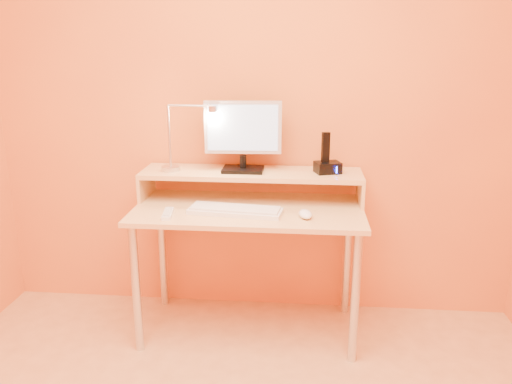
# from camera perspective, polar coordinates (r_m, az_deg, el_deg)

# --- Properties ---
(wall_back) EXTENTS (3.00, 0.04, 2.50)m
(wall_back) POSITION_cam_1_polar(r_m,az_deg,el_deg) (2.91, -0.20, 10.21)
(wall_back) COLOR orange
(wall_back) RESTS_ON floor
(desk_leg_fl) EXTENTS (0.04, 0.04, 0.69)m
(desk_leg_fl) POSITION_cam_1_polar(r_m,az_deg,el_deg) (2.74, -13.09, -10.42)
(desk_leg_fl) COLOR silver
(desk_leg_fl) RESTS_ON floor
(desk_leg_fr) EXTENTS (0.04, 0.04, 0.69)m
(desk_leg_fr) POSITION_cam_1_polar(r_m,az_deg,el_deg) (2.62, 10.89, -11.50)
(desk_leg_fr) COLOR silver
(desk_leg_fr) RESTS_ON floor
(desk_leg_bl) EXTENTS (0.04, 0.04, 0.69)m
(desk_leg_bl) POSITION_cam_1_polar(r_m,az_deg,el_deg) (3.17, -10.31, -6.44)
(desk_leg_bl) COLOR silver
(desk_leg_bl) RESTS_ON floor
(desk_leg_br) EXTENTS (0.04, 0.04, 0.69)m
(desk_leg_br) POSITION_cam_1_polar(r_m,az_deg,el_deg) (3.07, 10.04, -7.18)
(desk_leg_br) COLOR silver
(desk_leg_br) RESTS_ON floor
(desk_lower) EXTENTS (1.20, 0.60, 0.02)m
(desk_lower) POSITION_cam_1_polar(r_m,az_deg,el_deg) (2.71, -0.83, -1.98)
(desk_lower) COLOR #E7B880
(desk_lower) RESTS_ON floor
(shelf_riser_left) EXTENTS (0.02, 0.30, 0.14)m
(shelf_riser_left) POSITION_cam_1_polar(r_m,az_deg,el_deg) (2.95, -12.01, 0.77)
(shelf_riser_left) COLOR #E7B880
(shelf_riser_left) RESTS_ON desk_lower
(shelf_riser_right) EXTENTS (0.02, 0.30, 0.14)m
(shelf_riser_right) POSITION_cam_1_polar(r_m,az_deg,el_deg) (2.84, 11.45, 0.19)
(shelf_riser_right) COLOR #E7B880
(shelf_riser_right) RESTS_ON desk_lower
(desk_shelf) EXTENTS (1.20, 0.30, 0.02)m
(desk_shelf) POSITION_cam_1_polar(r_m,az_deg,el_deg) (2.81, -0.52, 2.07)
(desk_shelf) COLOR #E7B880
(desk_shelf) RESTS_ON desk_lower
(monitor_foot) EXTENTS (0.22, 0.16, 0.02)m
(monitor_foot) POSITION_cam_1_polar(r_m,az_deg,el_deg) (2.81, -1.44, 2.51)
(monitor_foot) COLOR black
(monitor_foot) RESTS_ON desk_shelf
(monitor_neck) EXTENTS (0.04, 0.04, 0.07)m
(monitor_neck) POSITION_cam_1_polar(r_m,az_deg,el_deg) (2.80, -1.45, 3.39)
(monitor_neck) COLOR black
(monitor_neck) RESTS_ON monitor_foot
(monitor_panel) EXTENTS (0.41, 0.06, 0.28)m
(monitor_panel) POSITION_cam_1_polar(r_m,az_deg,el_deg) (2.78, -1.45, 7.16)
(monitor_panel) COLOR #BABAC0
(monitor_panel) RESTS_ON monitor_neck
(monitor_back) EXTENTS (0.37, 0.03, 0.24)m
(monitor_back) POSITION_cam_1_polar(r_m,az_deg,el_deg) (2.80, -1.39, 7.23)
(monitor_back) COLOR black
(monitor_back) RESTS_ON monitor_panel
(monitor_screen) EXTENTS (0.37, 0.02, 0.24)m
(monitor_screen) POSITION_cam_1_polar(r_m,az_deg,el_deg) (2.76, -1.49, 7.10)
(monitor_screen) COLOR #98B4DA
(monitor_screen) RESTS_ON monitor_panel
(lamp_base) EXTENTS (0.10, 0.10, 0.02)m
(lamp_base) POSITION_cam_1_polar(r_m,az_deg,el_deg) (2.85, -9.40, 2.58)
(lamp_base) COLOR silver
(lamp_base) RESTS_ON desk_shelf
(lamp_post) EXTENTS (0.01, 0.01, 0.33)m
(lamp_post) POSITION_cam_1_polar(r_m,az_deg,el_deg) (2.82, -9.57, 6.09)
(lamp_post) COLOR silver
(lamp_post) RESTS_ON lamp_base
(lamp_arm) EXTENTS (0.24, 0.01, 0.01)m
(lamp_arm) POSITION_cam_1_polar(r_m,az_deg,el_deg) (2.77, -7.29, 9.45)
(lamp_arm) COLOR silver
(lamp_arm) RESTS_ON lamp_post
(lamp_head) EXTENTS (0.04, 0.04, 0.03)m
(lamp_head) POSITION_cam_1_polar(r_m,az_deg,el_deg) (2.75, -4.80, 9.15)
(lamp_head) COLOR silver
(lamp_head) RESTS_ON lamp_arm
(lamp_bulb) EXTENTS (0.03, 0.03, 0.00)m
(lamp_bulb) POSITION_cam_1_polar(r_m,az_deg,el_deg) (2.75, -4.80, 8.82)
(lamp_bulb) COLOR #FFEAC6
(lamp_bulb) RESTS_ON lamp_head
(phone_dock) EXTENTS (0.15, 0.14, 0.06)m
(phone_dock) POSITION_cam_1_polar(r_m,az_deg,el_deg) (2.79, 7.92, 2.71)
(phone_dock) COLOR black
(phone_dock) RESTS_ON desk_shelf
(phone_handset) EXTENTS (0.05, 0.04, 0.16)m
(phone_handset) POSITION_cam_1_polar(r_m,az_deg,el_deg) (2.77, 7.70, 4.93)
(phone_handset) COLOR black
(phone_handset) RESTS_ON phone_dock
(phone_led) EXTENTS (0.01, 0.00, 0.04)m
(phone_led) POSITION_cam_1_polar(r_m,az_deg,el_deg) (2.75, 8.90, 2.43)
(phone_led) COLOR #3946FF
(phone_led) RESTS_ON phone_dock
(keyboard) EXTENTS (0.49, 0.21, 0.02)m
(keyboard) POSITION_cam_1_polar(r_m,az_deg,el_deg) (2.62, -2.32, -2.12)
(keyboard) COLOR white
(keyboard) RESTS_ON desk_lower
(mouse) EXTENTS (0.08, 0.12, 0.04)m
(mouse) POSITION_cam_1_polar(r_m,az_deg,el_deg) (2.56, 5.49, -2.44)
(mouse) COLOR white
(mouse) RESTS_ON desk_lower
(remote_control) EXTENTS (0.06, 0.17, 0.02)m
(remote_control) POSITION_cam_1_polar(r_m,az_deg,el_deg) (2.62, -9.72, -2.39)
(remote_control) COLOR white
(remote_control) RESTS_ON desk_lower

